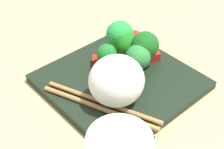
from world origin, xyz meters
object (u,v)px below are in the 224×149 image
broccoli_floret_3 (105,56)px  carrot_slice_4 (103,51)px  rice_mound (117,81)px  chopstick_pair (101,105)px  square_plate (120,82)px

broccoli_floret_3 → carrot_slice_4: bearing=53.0°
rice_mound → chopstick_pair: rice_mound is taller
broccoli_floret_3 → carrot_slice_4: broccoli_floret_3 is taller
square_plate → broccoli_floret_3: bearing=95.7°
broccoli_floret_3 → chopstick_pair: size_ratio=0.27×
square_plate → broccoli_floret_3: broccoli_floret_3 is taller
rice_mound → carrot_slice_4: 13.90cm
square_plate → rice_mound: 7.30cm
square_plate → broccoli_floret_3: (-0.33, 3.36, 3.90)cm
chopstick_pair → square_plate: bearing=92.4°
broccoli_floret_3 → chopstick_pair: 9.56cm
square_plate → chopstick_pair: chopstick_pair is taller
square_plate → chopstick_pair: size_ratio=1.21×
rice_mound → carrot_slice_4: size_ratio=3.99×
carrot_slice_4 → chopstick_pair: 14.62cm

